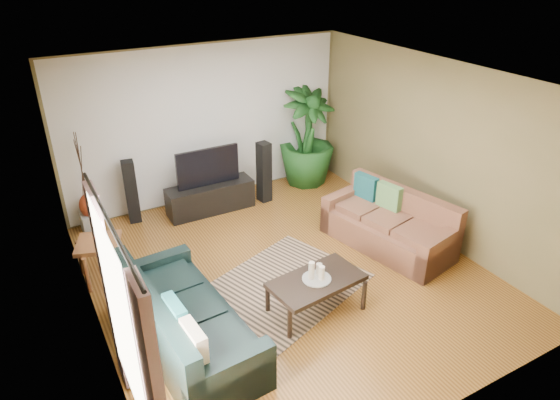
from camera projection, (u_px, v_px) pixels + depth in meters
floor at (287, 272)px, 6.97m from camera, size 5.50×5.50×0.00m
ceiling at (288, 80)px, 5.73m from camera, size 5.50×5.50×0.00m
wall_back at (207, 124)px, 8.48m from camera, size 5.00×0.00×5.00m
wall_front at (450, 308)px, 4.21m from camera, size 5.00×0.00×5.00m
wall_left at (83, 235)px, 5.27m from camera, size 0.00×5.50×5.50m
wall_right at (433, 150)px, 7.43m from camera, size 0.00×5.50×5.50m
backwall_panel at (207, 125)px, 8.47m from camera, size 4.90×0.00×4.90m
window_pane at (120, 320)px, 4.01m from camera, size 0.00×1.80×1.80m
curtain_far at (110, 292)px, 4.73m from camera, size 0.08×0.35×2.20m
curtain_rod at (108, 221)px, 3.62m from camera, size 0.03×1.90×0.03m
sofa_left at (187, 314)px, 5.54m from camera, size 1.10×2.27×0.85m
sofa_right at (388, 221)px, 7.39m from camera, size 1.27×2.09×0.85m
area_rug at (279, 289)px, 6.62m from camera, size 2.63×2.24×0.01m
coffee_table at (316, 295)px, 6.15m from camera, size 1.21×0.75×0.47m
candle_tray at (317, 279)px, 6.04m from camera, size 0.35×0.35×0.02m
candle_tall at (311, 270)px, 5.98m from camera, size 0.07×0.07×0.23m
candle_mid at (322, 273)px, 5.98m from camera, size 0.07×0.07×0.18m
candle_short at (319, 269)px, 6.08m from camera, size 0.07×0.07×0.15m
tv_stand at (211, 198)px, 8.47m from camera, size 1.47×0.45×0.49m
television at (208, 167)px, 8.23m from camera, size 1.08×0.06×0.64m
speaker_left at (131, 192)px, 8.03m from camera, size 0.22×0.24×1.06m
speaker_right at (264, 172)px, 8.68m from camera, size 0.22×0.24×1.09m
potted_plant at (307, 137)px, 9.20m from camera, size 1.19×1.19×1.82m
plant_pot at (306, 175)px, 9.56m from camera, size 0.34×0.34×0.26m
pedestal at (92, 222)px, 7.91m from camera, size 0.32×0.32×0.31m
vase at (89, 206)px, 7.77m from camera, size 0.28×0.28×0.40m
side_table at (101, 260)px, 6.74m from camera, size 0.70×0.70×0.58m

